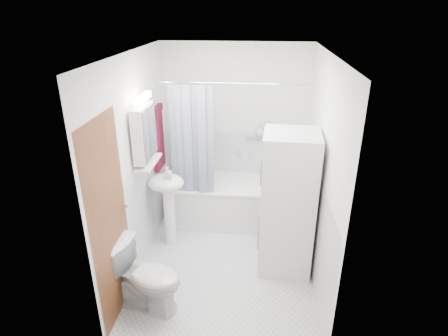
# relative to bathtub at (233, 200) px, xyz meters

# --- Properties ---
(floor) EXTENTS (2.60, 2.60, 0.00)m
(floor) POSITION_rel_bathtub_xyz_m (-0.01, -0.92, -0.33)
(floor) COLOR silver
(floor) RESTS_ON ground
(room_walls) EXTENTS (2.60, 2.60, 2.60)m
(room_walls) POSITION_rel_bathtub_xyz_m (-0.01, -0.92, 1.16)
(room_walls) COLOR white
(room_walls) RESTS_ON ground
(wainscot) EXTENTS (1.98, 2.58, 2.58)m
(wainscot) POSITION_rel_bathtub_xyz_m (-0.01, -0.63, 0.27)
(wainscot) COLOR white
(wainscot) RESTS_ON ground
(door) EXTENTS (0.05, 2.00, 2.00)m
(door) POSITION_rel_bathtub_xyz_m (-0.96, -1.47, 0.67)
(door) COLOR brown
(door) RESTS_ON ground
(bathtub) EXTENTS (1.55, 0.74, 0.59)m
(bathtub) POSITION_rel_bathtub_xyz_m (0.00, 0.00, 0.00)
(bathtub) COLOR white
(bathtub) RESTS_ON ground
(tub_spout) EXTENTS (0.04, 0.12, 0.04)m
(tub_spout) POSITION_rel_bathtub_xyz_m (0.20, 0.33, 0.59)
(tub_spout) COLOR silver
(tub_spout) RESTS_ON room_walls
(curtain_rod) EXTENTS (1.73, 0.02, 0.02)m
(curtain_rod) POSITION_rel_bathtub_xyz_m (-0.00, -0.31, 1.67)
(curtain_rod) COLOR silver
(curtain_rod) RESTS_ON room_walls
(shower_curtain) EXTENTS (0.55, 0.02, 1.45)m
(shower_curtain) POSITION_rel_bathtub_xyz_m (-0.49, -0.31, 0.92)
(shower_curtain) COLOR #15204C
(shower_curtain) RESTS_ON curtain_rod
(sink) EXTENTS (0.44, 0.37, 1.04)m
(sink) POSITION_rel_bathtub_xyz_m (-0.77, -0.61, 0.38)
(sink) COLOR white
(sink) RESTS_ON ground
(medicine_cabinet) EXTENTS (0.13, 0.50, 0.71)m
(medicine_cabinet) POSITION_rel_bathtub_xyz_m (-0.92, -0.82, 1.24)
(medicine_cabinet) COLOR white
(medicine_cabinet) RESTS_ON room_walls
(shelf) EXTENTS (0.18, 0.54, 0.02)m
(shelf) POSITION_rel_bathtub_xyz_m (-0.90, -0.82, 0.87)
(shelf) COLOR silver
(shelf) RESTS_ON room_walls
(shower_caddy) EXTENTS (0.22, 0.06, 0.02)m
(shower_caddy) POSITION_rel_bathtub_xyz_m (0.25, 0.32, 0.82)
(shower_caddy) COLOR silver
(shower_caddy) RESTS_ON room_walls
(towel) EXTENTS (0.07, 0.35, 0.85)m
(towel) POSITION_rel_bathtub_xyz_m (-0.95, -0.17, 0.96)
(towel) COLOR #570E1F
(towel) RESTS_ON room_walls
(washer_dryer) EXTENTS (0.62, 0.61, 1.63)m
(washer_dryer) POSITION_rel_bathtub_xyz_m (0.66, -0.93, 0.49)
(washer_dryer) COLOR white
(washer_dryer) RESTS_ON ground
(toilet) EXTENTS (0.82, 0.58, 0.72)m
(toilet) POSITION_rel_bathtub_xyz_m (-0.73, -1.73, 0.03)
(toilet) COLOR white
(toilet) RESTS_ON ground
(soap_pump) EXTENTS (0.08, 0.17, 0.08)m
(soap_pump) POSITION_rel_bathtub_xyz_m (-0.72, -0.67, 0.62)
(soap_pump) COLOR gray
(soap_pump) RESTS_ON sink
(shelf_bottle) EXTENTS (0.07, 0.18, 0.07)m
(shelf_bottle) POSITION_rel_bathtub_xyz_m (-0.90, -0.97, 0.92)
(shelf_bottle) COLOR gray
(shelf_bottle) RESTS_ON shelf
(shelf_cup) EXTENTS (0.10, 0.09, 0.10)m
(shelf_cup) POSITION_rel_bathtub_xyz_m (-0.90, -0.70, 0.94)
(shelf_cup) COLOR gray
(shelf_cup) RESTS_ON shelf
(shampoo_a) EXTENTS (0.13, 0.17, 0.13)m
(shampoo_a) POSITION_rel_bathtub_xyz_m (0.34, 0.32, 0.90)
(shampoo_a) COLOR gray
(shampoo_a) RESTS_ON shower_caddy
(shampoo_b) EXTENTS (0.08, 0.21, 0.08)m
(shampoo_b) POSITION_rel_bathtub_xyz_m (0.46, 0.32, 0.87)
(shampoo_b) COLOR #27309C
(shampoo_b) RESTS_ON shower_caddy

